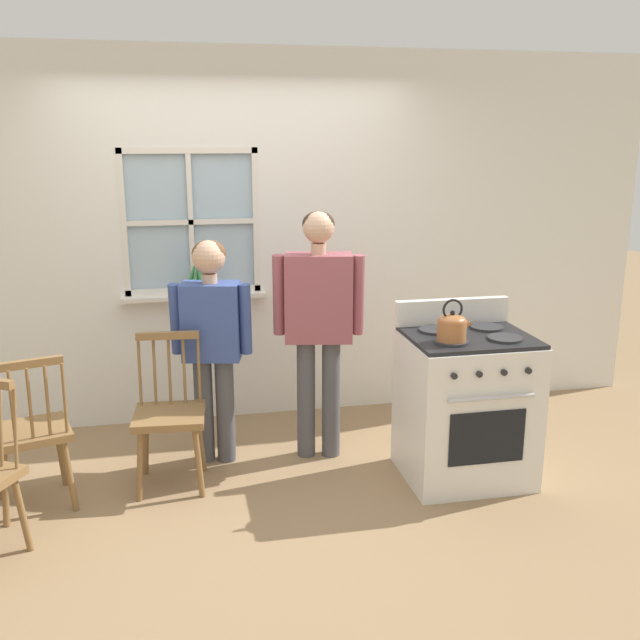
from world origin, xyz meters
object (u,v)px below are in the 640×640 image
person_elderly_left (212,330)px  person_teen_center (318,312)px  kettle (452,326)px  stove (465,405)px  chair_by_window (170,416)px  potted_plant (198,284)px  chair_near_wall (31,435)px

person_elderly_left → person_teen_center: (0.68, -0.06, 0.10)m
person_teen_center → kettle: (0.67, -0.61, 0.03)m
person_teen_center → stove: bearing=-19.0°
chair_by_window → potted_plant: 1.17m
kettle → person_elderly_left: bearing=153.5°
stove → potted_plant: 2.08m
person_teen_center → chair_by_window: bearing=-156.5°
chair_by_window → person_teen_center: size_ratio=0.57×
chair_near_wall → stove: 2.58m
person_teen_center → kettle: 0.90m
chair_by_window → potted_plant: size_ratio=3.17×
person_teen_center → kettle: person_teen_center is taller
chair_near_wall → potted_plant: size_ratio=3.17×
chair_by_window → person_elderly_left: (0.28, 0.28, 0.44)m
chair_near_wall → person_teen_center: 1.86m
person_teen_center → kettle: bearing=-31.7°
person_elderly_left → potted_plant: (-0.05, 0.69, 0.17)m
chair_near_wall → kettle: (2.41, -0.26, 0.58)m
person_teen_center → potted_plant: 1.06m
person_elderly_left → stove: bearing=-7.6°
chair_near_wall → potted_plant: 1.61m
chair_by_window → kettle: (1.63, -0.39, 0.58)m
kettle → potted_plant: potted_plant is taller
chair_by_window → stove: bearing=-3.9°
potted_plant → chair_by_window: bearing=-103.3°
chair_near_wall → person_teen_center: person_teen_center is taller
stove → kettle: 0.59m
person_elderly_left → potted_plant: person_elderly_left is taller
chair_near_wall → person_elderly_left: (1.06, 0.41, 0.44)m
chair_by_window → potted_plant: (0.23, 0.97, 0.61)m
person_teen_center → chair_near_wall: bearing=-157.9°
chair_near_wall → person_elderly_left: 1.22m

